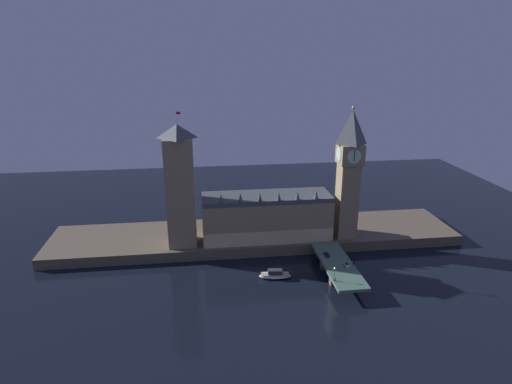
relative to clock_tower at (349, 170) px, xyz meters
name	(u,v)px	position (x,y,z in m)	size (l,w,h in m)	color
ground_plane	(266,275)	(-46.75, -26.48, -42.12)	(400.00, 400.00, 0.00)	black
embankment	(255,236)	(-46.75, 12.52, -39.38)	(220.00, 42.00, 5.46)	brown
parliament_hall	(266,216)	(-41.87, 4.71, -24.92)	(67.07, 21.76, 28.21)	#8E7A56
clock_tower	(349,170)	(0.00, 0.00, 0.00)	(12.26, 12.37, 69.24)	#8E7A56
victoria_tower	(180,186)	(-85.69, 1.95, -5.54)	(14.15, 14.15, 67.98)	#8E7A56
bridge	(338,267)	(-13.54, -31.48, -37.36)	(13.92, 46.00, 6.41)	#476656
car_northbound_lead	(327,254)	(-16.61, -23.09, -35.06)	(2.05, 4.28, 1.39)	black
car_southbound_lead	(347,265)	(-10.48, -34.34, -35.06)	(1.88, 3.90, 1.39)	silver
pedestrian_near_rail	(335,279)	(-19.67, -46.72, -34.73)	(0.38, 0.38, 1.84)	black
pedestrian_mid_walk	(352,263)	(-7.42, -33.61, -34.71)	(0.38, 0.38, 1.86)	black
pedestrian_far_rail	(320,254)	(-19.67, -22.41, -34.73)	(0.38, 0.38, 1.83)	black
street_lamp_near	(334,273)	(-20.07, -46.20, -31.78)	(1.34, 0.60, 6.26)	#2D3333
boat_upstream	(275,275)	(-42.92, -29.76, -40.55)	(15.13, 6.35, 4.28)	white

